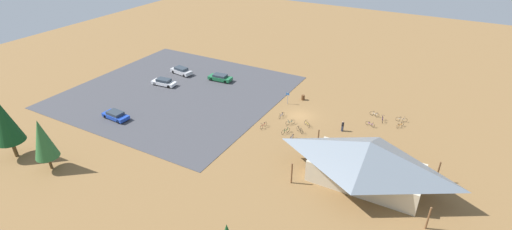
{
  "coord_description": "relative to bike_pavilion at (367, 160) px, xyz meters",
  "views": [
    {
      "loc": [
        -19.74,
        50.07,
        29.45
      ],
      "look_at": [
        5.27,
        5.06,
        1.2
      ],
      "focal_mm": 26.32,
      "sensor_mm": 36.0,
      "label": 1
    }
  ],
  "objects": [
    {
      "name": "parking_lot_asphalt",
      "position": [
        36.96,
        -9.34,
        -3.31
      ],
      "size": [
        36.55,
        35.37,
        0.05
      ],
      "primitive_type": "cube",
      "color": "#424247",
      "rests_on": "ground"
    },
    {
      "name": "ground",
      "position": [
        13.59,
        -11.72,
        -3.33
      ],
      "size": [
        160.0,
        160.0,
        0.0
      ],
      "primitive_type": "plane",
      "color": "olive",
      "rests_on": "ground"
    },
    {
      "name": "bicycle_silver_yard_center",
      "position": [
        -1.22,
        -17.88,
        -2.95
      ],
      "size": [
        1.74,
        0.51,
        0.87
      ],
      "color": "black",
      "rests_on": "ground"
    },
    {
      "name": "car_blue_mid_lot",
      "position": [
        38.87,
        3.46,
        -2.64
      ],
      "size": [
        4.61,
        2.13,
        1.27
      ],
      "color": "#1E42B2",
      "rests_on": "parking_lot_asphalt"
    },
    {
      "name": "lot_sign",
      "position": [
        17.11,
        -14.67,
        -1.92
      ],
      "size": [
        0.56,
        0.08,
        2.2
      ],
      "color": "#99999E",
      "rests_on": "ground"
    },
    {
      "name": "bicycle_teal_near_sign",
      "position": [
        13.76,
        -8.53,
        -2.96
      ],
      "size": [
        1.05,
        1.36,
        0.86
      ],
      "color": "black",
      "rests_on": "ground"
    },
    {
      "name": "car_green_near_entry",
      "position": [
        32.8,
        -17.34,
        -2.62
      ],
      "size": [
        4.77,
        2.22,
        1.3
      ],
      "color": "#1E6B3D",
      "rests_on": "parking_lot_asphalt"
    },
    {
      "name": "bicycle_green_yard_front",
      "position": [
        13.3,
        -5.77,
        -2.94
      ],
      "size": [
        0.71,
        1.63,
        0.89
      ],
      "color": "black",
      "rests_on": "ground"
    },
    {
      "name": "bicycle_purple_edge_north",
      "position": [
        1.41,
        -16.47,
        -2.94
      ],
      "size": [
        0.54,
        1.73,
        0.91
      ],
      "color": "black",
      "rests_on": "ground"
    },
    {
      "name": "car_white_back_corner",
      "position": [
        40.93,
        -10.33,
        -2.62
      ],
      "size": [
        4.84,
        2.2,
        1.32
      ],
      "color": "white",
      "rests_on": "parking_lot_asphalt"
    },
    {
      "name": "trash_bin",
      "position": [
        15.39,
        -17.47,
        -2.88
      ],
      "size": [
        0.6,
        0.6,
        0.9
      ],
      "primitive_type": "cylinder",
      "color": "brown",
      "rests_on": "ground"
    },
    {
      "name": "bike_pavilion",
      "position": [
        0.0,
        0.0,
        0.0
      ],
      "size": [
        15.9,
        9.38,
        5.85
      ],
      "color": "beige",
      "rests_on": "ground"
    },
    {
      "name": "bicycle_blue_lone_west",
      "position": [
        11.75,
        -4.5,
        -2.97
      ],
      "size": [
        0.48,
        1.69,
        0.77
      ],
      "color": "black",
      "rests_on": "ground"
    },
    {
      "name": "bicycle_purple_mid_cluster",
      "position": [
        2.73,
        -14.01,
        -2.99
      ],
      "size": [
        1.54,
        0.68,
        0.78
      ],
      "color": "black",
      "rests_on": "ground"
    },
    {
      "name": "bicycle_orange_edge_south",
      "position": [
        -1.38,
        -15.98,
        -2.98
      ],
      "size": [
        0.83,
        1.55,
        0.75
      ],
      "color": "black",
      "rests_on": "ground"
    },
    {
      "name": "bicycle_white_near_porch",
      "position": [
        2.93,
        -17.56,
        -2.96
      ],
      "size": [
        1.62,
        0.58,
        0.82
      ],
      "color": "black",
      "rests_on": "ground"
    },
    {
      "name": "bicycle_yellow_front_row",
      "position": [
        11.28,
        -9.31,
        -2.96
      ],
      "size": [
        1.34,
        1.08,
        0.85
      ],
      "color": "black",
      "rests_on": "ground"
    },
    {
      "name": "bicycle_red_yard_left",
      "position": [
        16.96,
        -5.62,
        -2.95
      ],
      "size": [
        0.48,
        1.78,
        0.88
      ],
      "color": "black",
      "rests_on": "ground"
    },
    {
      "name": "bicycle_black_yard_right",
      "position": [
        11.51,
        -7.05,
        -2.93
      ],
      "size": [
        1.48,
        0.96,
        0.87
      ],
      "color": "black",
      "rests_on": "ground"
    },
    {
      "name": "visitor_crossing_yard",
      "position": [
        6.07,
        -10.52,
        -2.44
      ],
      "size": [
        0.36,
        0.36,
        1.7
      ],
      "color": "#2D3347",
      "rests_on": "ground"
    },
    {
      "name": "bicycle_blue_back_row",
      "position": [
        15.95,
        -9.9,
        -2.97
      ],
      "size": [
        0.48,
        1.7,
        0.83
      ],
      "color": "black",
      "rests_on": "ground"
    },
    {
      "name": "car_silver_inner_stall",
      "position": [
        41.6,
        -16.33,
        -2.57
      ],
      "size": [
        4.9,
        2.43,
        1.43
      ],
      "color": "#BCBCC1",
      "rests_on": "parking_lot_asphalt"
    },
    {
      "name": "pine_midwest",
      "position": [
        36.09,
        16.87,
        1.17
      ],
      "size": [
        2.91,
        2.91,
        7.17
      ],
      "color": "brown",
      "rests_on": "ground"
    },
    {
      "name": "visitor_at_bikes",
      "position": [
        7.68,
        -3.76,
        -2.41
      ],
      "size": [
        0.37,
        0.4,
        1.76
      ],
      "color": "#2D3347",
      "rests_on": "ground"
    },
    {
      "name": "pine_far_west",
      "position": [
        42.72,
        17.4,
        2.1
      ],
      "size": [
        3.64,
        3.64,
        8.46
      ],
      "color": "brown",
      "rests_on": "ground"
    }
  ]
}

